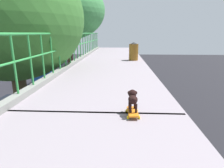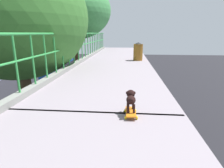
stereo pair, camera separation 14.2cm
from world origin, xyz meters
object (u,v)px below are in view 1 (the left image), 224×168
Objects in this scene: toy_skateboard at (133,112)px; city_bus at (55,67)px; litter_bin at (134,51)px; small_dog at (133,98)px; car_white_fifth at (20,130)px; car_black_sixth at (9,107)px.

city_bus is at bearing 112.38° from toy_skateboard.
litter_bin reaches higher than city_bus.
litter_bin is at bearing 86.28° from small_dog.
car_white_fifth is 11.55m from small_dog.
city_bus is 21.70m from litter_bin.
small_dog reaches higher than car_black_sixth.
litter_bin is at bearing 86.32° from toy_skateboard.
small_dog is (-0.00, 0.05, 0.22)m from toy_skateboard.
city_bus reaches higher than car_black_sixth.
car_black_sixth is at bearing 130.40° from small_dog.
toy_skateboard reaches higher than car_white_fifth.
small_dog is at bearing -49.60° from car_black_sixth.
car_white_fifth is at bearing -51.11° from car_black_sixth.
city_bus is 12.37× the size of litter_bin.
toy_skateboard is 6.46m from litter_bin.
car_white_fifth is 1.05× the size of car_black_sixth.
city_bus is (-0.47, 13.35, 1.11)m from car_black_sixth.
city_bus reaches higher than car_white_fifth.
litter_bin is (0.41, 6.44, 0.39)m from toy_skateboard.
small_dog is at bearing -48.92° from car_white_fifth.
car_white_fifth is at bearing 130.91° from toy_skateboard.
city_bus is (-3.44, 17.03, 1.15)m from car_white_fifth.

